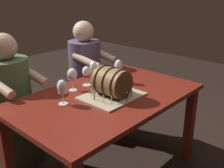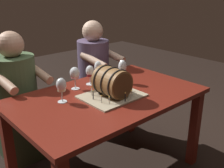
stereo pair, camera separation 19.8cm
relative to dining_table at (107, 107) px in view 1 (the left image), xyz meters
name	(u,v)px [view 1 (the left image)]	position (x,y,z in m)	size (l,w,h in m)	color
dining_table	(107,107)	(0.00, 0.00, 0.00)	(1.43, 0.89, 0.72)	maroon
barrel_cake	(112,84)	(0.00, -0.05, 0.20)	(0.43, 0.34, 0.23)	tan
wine_glass_white	(62,88)	(-0.33, 0.11, 0.22)	(0.07, 0.07, 0.18)	white
wine_glass_amber	(94,68)	(0.15, 0.29, 0.22)	(0.06, 0.06, 0.17)	white
wine_glass_rose	(72,75)	(-0.11, 0.26, 0.23)	(0.08, 0.08, 0.18)	white
wine_glass_empty	(118,67)	(0.27, 0.12, 0.24)	(0.07, 0.07, 0.20)	white
wine_glass_red	(86,73)	(0.04, 0.26, 0.21)	(0.07, 0.07, 0.16)	white
person_seated_left	(12,107)	(-0.42, 0.70, -0.08)	(0.41, 0.50, 1.16)	#2A3A24
person_seated_right	(86,83)	(0.42, 0.70, -0.08)	(0.41, 0.50, 1.18)	#372D40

